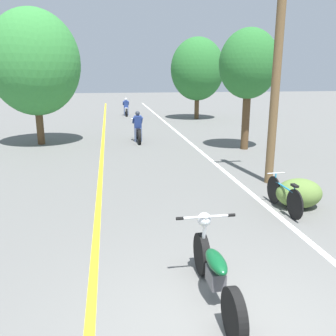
# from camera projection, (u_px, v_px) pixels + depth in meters

# --- Properties ---
(ground_plane) EXTENTS (120.00, 120.00, 0.00)m
(ground_plane) POSITION_uv_depth(u_px,v_px,m) (230.00, 336.00, 4.34)
(ground_plane) COLOR #60605E
(lane_stripe_center) EXTENTS (0.14, 48.00, 0.01)m
(lane_stripe_center) POSITION_uv_depth(u_px,v_px,m) (103.00, 144.00, 16.19)
(lane_stripe_center) COLOR yellow
(lane_stripe_center) RESTS_ON ground
(lane_stripe_edge) EXTENTS (0.14, 48.00, 0.01)m
(lane_stripe_edge) POSITION_uv_depth(u_px,v_px,m) (189.00, 142.00, 16.83)
(lane_stripe_edge) COLOR white
(lane_stripe_edge) RESTS_ON ground
(utility_pole) EXTENTS (1.10, 0.24, 7.48)m
(utility_pole) POSITION_uv_depth(u_px,v_px,m) (279.00, 46.00, 9.54)
(utility_pole) COLOR brown
(utility_pole) RESTS_ON ground
(roadside_tree_right_near) EXTENTS (2.43, 2.18, 4.91)m
(roadside_tree_right_near) POSITION_uv_depth(u_px,v_px,m) (249.00, 65.00, 14.35)
(roadside_tree_right_near) COLOR #513A23
(roadside_tree_right_near) RESTS_ON ground
(roadside_tree_right_far) EXTENTS (3.73, 3.36, 5.60)m
(roadside_tree_right_far) POSITION_uv_depth(u_px,v_px,m) (197.00, 69.00, 24.70)
(roadside_tree_right_far) COLOR #513A23
(roadside_tree_right_far) RESTS_ON ground
(roadside_tree_left) EXTENTS (3.93, 3.54, 5.84)m
(roadside_tree_left) POSITION_uv_depth(u_px,v_px,m) (34.00, 63.00, 15.36)
(roadside_tree_left) COLOR #513A23
(roadside_tree_left) RESTS_ON ground
(roadside_bush) EXTENTS (1.10, 0.88, 0.70)m
(roadside_bush) POSITION_uv_depth(u_px,v_px,m) (299.00, 193.00, 8.48)
(roadside_bush) COLOR #5B7A38
(roadside_bush) RESTS_ON ground
(motorcycle_foreground) EXTENTS (0.91, 2.18, 1.07)m
(motorcycle_foreground) POSITION_uv_depth(u_px,v_px,m) (215.00, 271.00, 4.96)
(motorcycle_foreground) COLOR black
(motorcycle_foreground) RESTS_ON ground
(motorcycle_rider_lead) EXTENTS (0.50, 2.15, 1.44)m
(motorcycle_rider_lead) POSITION_uv_depth(u_px,v_px,m) (138.00, 130.00, 16.82)
(motorcycle_rider_lead) COLOR black
(motorcycle_rider_lead) RESTS_ON ground
(motorcycle_rider_far) EXTENTS (0.50, 2.12, 1.35)m
(motorcycle_rider_far) POSITION_uv_depth(u_px,v_px,m) (126.00, 109.00, 27.53)
(motorcycle_rider_far) COLOR black
(motorcycle_rider_far) RESTS_ON ground
(bicycle_parked) EXTENTS (0.44, 1.72, 0.80)m
(bicycle_parked) POSITION_uv_depth(u_px,v_px,m) (284.00, 196.00, 8.25)
(bicycle_parked) COLOR black
(bicycle_parked) RESTS_ON ground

